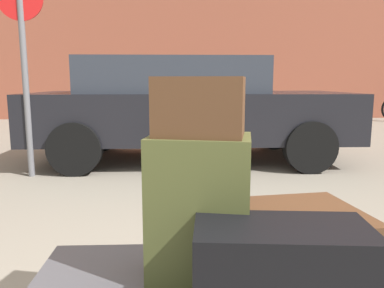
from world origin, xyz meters
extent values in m
cube|color=#4C5128|center=(-0.02, 0.05, 0.62)|extent=(0.42, 0.34, 0.57)
cube|color=black|center=(0.23, -0.22, 0.50)|extent=(0.58, 0.34, 0.32)
cube|color=#51331E|center=(0.37, 0.10, 0.47)|extent=(0.59, 0.52, 0.25)
cube|color=#51331E|center=(-0.02, 0.05, 1.02)|extent=(0.36, 0.29, 0.22)
cube|color=black|center=(0.11, 4.04, 0.64)|extent=(4.30, 1.81, 0.64)
cube|color=#2D333D|center=(-0.14, 4.04, 1.19)|extent=(2.41, 1.59, 0.46)
cylinder|color=black|center=(1.52, 4.89, 0.32)|extent=(0.64, 0.22, 0.64)
cylinder|color=black|center=(1.53, 3.19, 0.32)|extent=(0.64, 0.22, 0.64)
cylinder|color=black|center=(-1.32, 4.88, 0.32)|extent=(0.64, 0.22, 0.64)
cylinder|color=black|center=(-1.31, 3.18, 0.32)|extent=(0.64, 0.22, 0.64)
cylinder|color=#72665B|center=(2.04, 7.42, 0.29)|extent=(0.24, 0.24, 0.59)
cylinder|color=#72665B|center=(3.36, 7.42, 0.29)|extent=(0.24, 0.24, 0.59)
cylinder|color=slate|center=(-1.82, 3.13, 1.14)|extent=(0.07, 0.07, 2.27)
camera|label=1|loc=(-0.11, -1.35, 1.11)|focal=35.78mm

